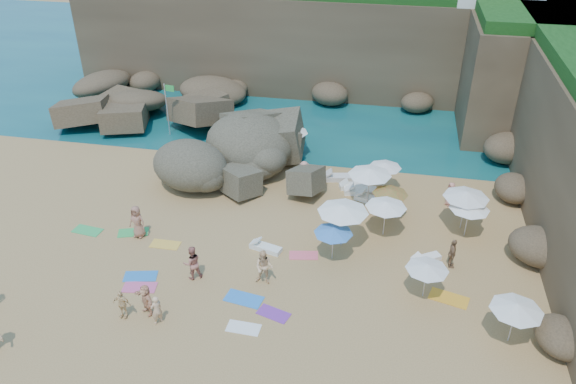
% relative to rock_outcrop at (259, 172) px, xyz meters
% --- Properties ---
extents(ground, '(120.00, 120.00, 0.00)m').
position_rel_rock_outcrop_xyz_m(ground, '(0.95, -8.32, 0.00)').
color(ground, tan).
rests_on(ground, ground).
extents(seawater, '(120.00, 120.00, 0.00)m').
position_rel_rock_outcrop_xyz_m(seawater, '(0.95, 21.68, 0.00)').
color(seawater, '#0C4751').
rests_on(seawater, ground).
extents(cliff_back, '(44.00, 8.00, 8.00)m').
position_rel_rock_outcrop_xyz_m(cliff_back, '(2.95, 16.68, 4.00)').
color(cliff_back, brown).
rests_on(cliff_back, ground).
extents(cliff_corner, '(10.00, 12.00, 8.00)m').
position_rel_rock_outcrop_xyz_m(cliff_corner, '(17.95, 11.68, 4.00)').
color(cliff_corner, brown).
rests_on(cliff_corner, ground).
extents(rock_promontory, '(12.00, 7.00, 2.00)m').
position_rel_rock_outcrop_xyz_m(rock_promontory, '(-10.05, 7.68, 0.00)').
color(rock_promontory, brown).
rests_on(rock_promontory, ground).
extents(marina_masts, '(3.10, 0.10, 6.00)m').
position_rel_rock_outcrop_xyz_m(marina_masts, '(-15.55, 21.68, 3.00)').
color(marina_masts, white).
rests_on(marina_masts, ground).
extents(rock_outcrop, '(10.10, 8.95, 3.34)m').
position_rel_rock_outcrop_xyz_m(rock_outcrop, '(0.00, 0.00, 0.00)').
color(rock_outcrop, brown).
rests_on(rock_outcrop, ground).
extents(flag_pole, '(0.76, 0.16, 3.91)m').
position_rel_rock_outcrop_xyz_m(flag_pole, '(-7.63, 4.22, 2.50)').
color(flag_pole, silver).
rests_on(flag_pole, ground).
extents(parasol_0, '(2.00, 2.00, 1.89)m').
position_rel_rock_outcrop_xyz_m(parasol_0, '(7.96, -0.73, 1.73)').
color(parasol_0, silver).
rests_on(parasol_0, ground).
extents(parasol_1, '(2.22, 2.22, 2.10)m').
position_rel_rock_outcrop_xyz_m(parasol_1, '(1.62, 2.62, 1.93)').
color(parasol_1, silver).
rests_on(parasol_1, ground).
extents(parasol_2, '(2.50, 2.50, 2.37)m').
position_rel_rock_outcrop_xyz_m(parasol_2, '(7.15, -2.52, 2.17)').
color(parasol_2, silver).
rests_on(parasol_2, ground).
extents(parasol_3, '(2.45, 2.45, 2.32)m').
position_rel_rock_outcrop_xyz_m(parasol_3, '(12.36, -3.95, 2.13)').
color(parasol_3, silver).
rests_on(parasol_3, ground).
extents(parasol_4, '(2.21, 2.21, 2.09)m').
position_rel_rock_outcrop_xyz_m(parasol_4, '(8.21, -5.42, 1.91)').
color(parasol_4, silver).
rests_on(parasol_4, ground).
extents(parasol_5, '(2.64, 2.64, 2.50)m').
position_rel_rock_outcrop_xyz_m(parasol_5, '(6.09, -6.84, 2.30)').
color(parasol_5, silver).
rests_on(parasol_5, ground).
extents(parasol_6, '(2.00, 2.00, 1.89)m').
position_rel_rock_outcrop_xyz_m(parasol_6, '(8.39, -3.75, 1.73)').
color(parasol_6, silver).
rests_on(parasol_6, ground).
extents(parasol_7, '(2.12, 2.12, 2.00)m').
position_rel_rock_outcrop_xyz_m(parasol_7, '(12.52, -4.65, 1.84)').
color(parasol_7, silver).
rests_on(parasol_7, ground).
extents(parasol_9, '(1.97, 1.97, 1.87)m').
position_rel_rock_outcrop_xyz_m(parasol_9, '(10.28, -10.03, 1.71)').
color(parasol_9, silver).
rests_on(parasol_9, ground).
extents(parasol_10, '(1.97, 1.97, 1.86)m').
position_rel_rock_outcrop_xyz_m(parasol_10, '(5.77, -8.03, 1.71)').
color(parasol_10, silver).
rests_on(parasol_10, ground).
extents(parasol_11, '(2.18, 2.18, 2.06)m').
position_rel_rock_outcrop_xyz_m(parasol_11, '(13.80, -12.22, 1.89)').
color(parasol_11, silver).
rests_on(parasol_11, ground).
extents(lounger_0, '(1.85, 1.13, 0.27)m').
position_rel_rock_outcrop_xyz_m(lounger_0, '(6.19, -0.80, 0.14)').
color(lounger_0, white).
rests_on(lounger_0, ground).
extents(lounger_1, '(2.15, 1.06, 0.32)m').
position_rel_rock_outcrop_xyz_m(lounger_1, '(5.17, -0.00, 0.16)').
color(lounger_1, silver).
rests_on(lounger_1, ground).
extents(lounger_2, '(2.07, 1.04, 0.31)m').
position_rel_rock_outcrop_xyz_m(lounger_2, '(6.64, -1.38, 0.15)').
color(lounger_2, white).
rests_on(lounger_2, ground).
extents(lounger_3, '(1.78, 0.99, 0.26)m').
position_rel_rock_outcrop_xyz_m(lounger_3, '(2.29, -8.02, 0.13)').
color(lounger_3, white).
rests_on(lounger_3, ground).
extents(lounger_4, '(2.00, 1.27, 0.30)m').
position_rel_rock_outcrop_xyz_m(lounger_4, '(7.31, -2.25, 0.15)').
color(lounger_4, white).
rests_on(lounger_4, ground).
extents(lounger_5, '(1.57, 1.26, 0.24)m').
position_rel_rock_outcrop_xyz_m(lounger_5, '(10.46, -7.31, 0.12)').
color(lounger_5, white).
rests_on(lounger_5, ground).
extents(towel_0, '(1.73, 1.13, 0.03)m').
position_rel_rock_outcrop_xyz_m(towel_0, '(-3.22, -11.28, 0.01)').
color(towel_0, blue).
rests_on(towel_0, ground).
extents(towel_1, '(1.68, 1.02, 0.03)m').
position_rel_rock_outcrop_xyz_m(towel_1, '(-2.92, -12.05, 0.01)').
color(towel_1, '#D55284').
rests_on(towel_1, ground).
extents(towel_3, '(1.67, 0.98, 0.03)m').
position_rel_rock_outcrop_xyz_m(towel_3, '(-7.67, -8.22, 0.01)').
color(towel_3, green).
rests_on(towel_3, ground).
extents(towel_5, '(1.49, 0.78, 0.03)m').
position_rel_rock_outcrop_xyz_m(towel_5, '(2.62, -13.67, 0.01)').
color(towel_5, white).
rests_on(towel_5, ground).
extents(towel_6, '(1.61, 1.13, 0.03)m').
position_rel_rock_outcrop_xyz_m(towel_6, '(3.71, -12.56, 0.01)').
color(towel_6, purple).
rests_on(towel_6, ground).
extents(towel_8, '(1.87, 1.14, 0.03)m').
position_rel_rock_outcrop_xyz_m(towel_8, '(2.15, -11.87, 0.02)').
color(towel_8, blue).
rests_on(towel_8, ground).
extents(towel_9, '(1.58, 0.99, 0.03)m').
position_rel_rock_outcrop_xyz_m(towel_9, '(4.31, -8.11, 0.01)').
color(towel_9, '#ED5C6E').
rests_on(towel_9, ground).
extents(towel_10, '(1.94, 1.33, 0.03)m').
position_rel_rock_outcrop_xyz_m(towel_10, '(11.47, -10.00, 0.02)').
color(towel_10, gold).
rests_on(towel_10, ground).
extents(towel_11, '(1.79, 1.28, 0.03)m').
position_rel_rock_outcrop_xyz_m(towel_11, '(-5.14, -7.90, 0.01)').
color(towel_11, green).
rests_on(towel_11, ground).
extents(towel_12, '(1.55, 0.79, 0.03)m').
position_rel_rock_outcrop_xyz_m(towel_12, '(-3.01, -8.60, 0.01)').
color(towel_12, gold).
rests_on(towel_12, ground).
extents(person_stand_1, '(1.11, 1.05, 1.81)m').
position_rel_rock_outcrop_xyz_m(person_stand_1, '(-0.64, -10.85, 0.90)').
color(person_stand_1, '#B46B5A').
rests_on(person_stand_1, ground).
extents(person_stand_2, '(0.95, 1.05, 1.56)m').
position_rel_rock_outcrop_xyz_m(person_stand_2, '(3.10, -0.92, 0.78)').
color(person_stand_2, tan).
rests_on(person_stand_2, ground).
extents(person_stand_3, '(0.41, 0.94, 1.60)m').
position_rel_rock_outcrop_xyz_m(person_stand_3, '(11.63, -7.56, 0.80)').
color(person_stand_3, '#866243').
rests_on(person_stand_3, ground).
extents(person_stand_4, '(0.67, 0.82, 1.48)m').
position_rel_rock_outcrop_xyz_m(person_stand_4, '(11.85, -1.69, 0.74)').
color(person_stand_4, tan).
rests_on(person_stand_4, ground).
extents(person_stand_5, '(1.73, 0.78, 1.80)m').
position_rel_rock_outcrop_xyz_m(person_stand_5, '(-3.45, 3.62, 0.90)').
color(person_stand_5, tan).
rests_on(person_stand_5, ground).
extents(person_stand_6, '(0.60, 0.64, 1.46)m').
position_rel_rock_outcrop_xyz_m(person_stand_6, '(-1.16, -14.05, 0.73)').
color(person_stand_6, '#E8B584').
rests_on(person_stand_6, ground).
extents(person_lie_1, '(0.88, 1.45, 0.35)m').
position_rel_rock_outcrop_xyz_m(person_lie_1, '(-2.79, -14.02, 0.17)').
color(person_lie_1, '#EDC487').
rests_on(person_lie_1, ground).
extents(person_lie_2, '(1.16, 1.95, 0.49)m').
position_rel_rock_outcrop_xyz_m(person_lie_2, '(-4.65, -8.15, 0.25)').
color(person_lie_2, '#A16950').
rests_on(person_lie_2, ground).
extents(person_lie_3, '(2.07, 2.09, 0.41)m').
position_rel_rock_outcrop_xyz_m(person_lie_3, '(-1.82, -13.60, 0.20)').
color(person_lie_3, '#E3A177').
rests_on(person_lie_3, ground).
extents(person_lie_5, '(0.94, 1.83, 0.68)m').
position_rel_rock_outcrop_xyz_m(person_lie_5, '(2.82, -10.56, 0.34)').
color(person_lie_5, '#EBBC86').
rests_on(person_lie_5, ground).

